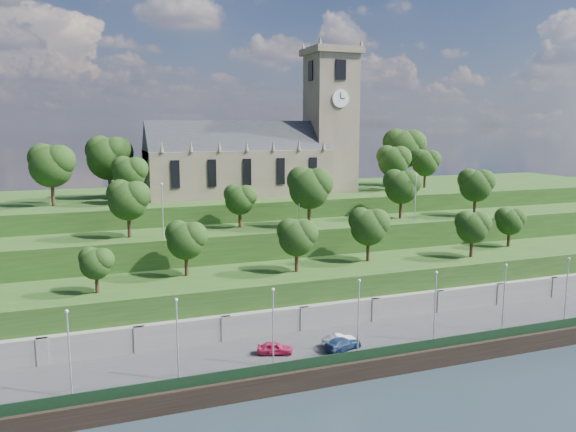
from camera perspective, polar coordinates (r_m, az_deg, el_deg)
name	(u,v)px	position (r m, az deg, el deg)	size (l,w,h in m)	color
ground	(384,376)	(65.01, 9.72, -15.77)	(320.00, 320.00, 0.00)	#1B242B
promenade	(359,348)	(69.42, 7.23, -13.13)	(160.00, 12.00, 2.00)	#2D2D30
quay_wall	(384,367)	(64.52, 9.77, -14.90)	(160.00, 0.50, 2.20)	black
fence	(382,352)	(64.44, 9.52, -13.47)	(160.00, 0.10, 1.20)	black
retaining_wall	(338,320)	(73.88, 5.10, -10.44)	(160.00, 2.10, 5.00)	slate
embankment_lower	(320,295)	(78.61, 3.24, -8.04)	(160.00, 12.00, 8.00)	#203E14
embankment_upper	(292,263)	(87.91, 0.41, -4.81)	(160.00, 10.00, 12.00)	#203E14
hilltop	(254,230)	(107.06, -3.52, -1.46)	(160.00, 32.00, 15.00)	#203E14
church	(263,152)	(101.71, -2.52, 6.52)	(38.60, 12.35, 27.60)	#6E5F4D
trees_lower	(344,231)	(78.13, 5.69, -1.54)	(67.30, 8.74, 7.76)	black
trees_upper	(328,189)	(86.95, 4.11, 2.79)	(62.74, 8.29, 9.19)	black
trees_hilltop	(271,156)	(102.04, -1.72, 6.12)	(74.70, 16.42, 11.62)	black
lamp_posts_promenade	(358,311)	(63.57, 7.17, -9.57)	(60.36, 0.36, 8.60)	#B2B2B7
lamp_posts_upper	(299,200)	(83.19, 1.14, 1.69)	(40.36, 0.36, 7.60)	#B2B2B7
car_left	(275,348)	(64.43, -1.34, -13.26)	(1.60, 3.99, 1.36)	#AF1D42
car_middle	(340,340)	(66.82, 5.28, -12.46)	(1.42, 4.06, 1.34)	silver
car_right	(343,343)	(65.95, 5.61, -12.76)	(1.92, 4.73, 1.37)	navy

